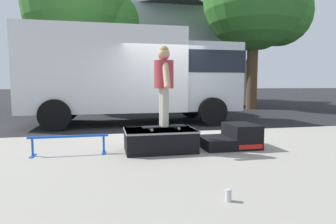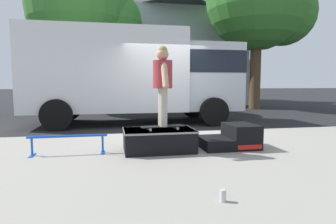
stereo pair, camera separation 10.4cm
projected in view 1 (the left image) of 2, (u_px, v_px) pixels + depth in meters
ground_plane at (173, 133)px, 7.77m from camera, size 140.00×140.00×0.00m
sidewalk_slab at (213, 159)px, 4.84m from camera, size 50.00×5.00×0.12m
skate_box at (160, 139)px, 5.17m from camera, size 1.26×0.82×0.39m
kicker_ramp at (233, 138)px, 5.47m from camera, size 1.05×0.76×0.44m
grind_rail at (69, 140)px, 4.90m from camera, size 1.32×0.28×0.33m
skateboard at (164, 127)px, 5.11m from camera, size 0.80×0.29×0.07m
skater_kid at (164, 79)px, 5.03m from camera, size 0.34×0.72×1.40m
soda_can at (228, 195)px, 2.96m from camera, size 0.07×0.07×0.13m
box_truck at (135, 73)px, 9.58m from camera, size 6.91×2.63×3.05m
street_tree_main at (83, 12)px, 13.31m from camera, size 5.27×4.79×7.20m
street_tree_neighbour at (259, 2)px, 14.78m from camera, size 5.78×5.25×8.30m
house_behind at (165, 43)px, 20.62m from camera, size 9.54×8.22×8.40m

